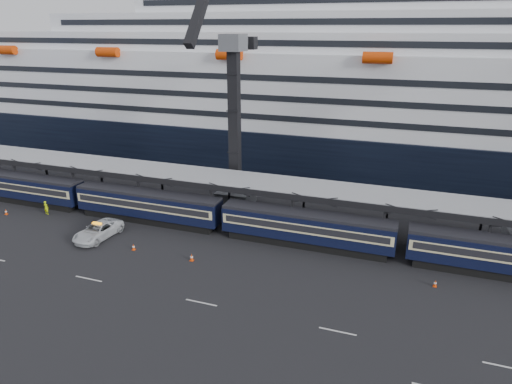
% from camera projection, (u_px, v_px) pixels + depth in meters
% --- Properties ---
extents(ground, '(260.00, 260.00, 0.00)m').
position_uv_depth(ground, '(369.00, 309.00, 39.18)').
color(ground, black).
rests_on(ground, ground).
extents(lane_markings, '(111.00, 4.27, 0.02)m').
position_uv_depth(lane_markings, '(479.00, 372.00, 31.98)').
color(lane_markings, beige).
rests_on(lane_markings, ground).
extents(train, '(133.05, 3.00, 4.05)m').
position_uv_depth(train, '(337.00, 231.00, 48.74)').
color(train, black).
rests_on(train, ground).
extents(canopy, '(130.00, 6.25, 5.53)m').
position_uv_depth(canopy, '(388.00, 198.00, 49.78)').
color(canopy, gray).
rests_on(canopy, ground).
extents(cruise_ship, '(214.09, 28.84, 34.00)m').
position_uv_depth(cruise_ship, '(400.00, 93.00, 76.02)').
color(cruise_ship, black).
rests_on(cruise_ship, ground).
extents(crane_dark_near, '(4.50, 17.75, 35.08)m').
position_uv_depth(crane_dark_near, '(233.00, 118.00, 57.86)').
color(crane_dark_near, '#4B4D53').
rests_on(crane_dark_near, ground).
extents(pickup_truck, '(3.36, 6.50, 1.75)m').
position_uv_depth(pickup_truck, '(98.00, 231.00, 52.01)').
color(pickup_truck, silver).
rests_on(pickup_truck, ground).
extents(worker, '(0.69, 0.48, 1.81)m').
position_uv_depth(worker, '(46.00, 208.00, 58.63)').
color(worker, '#BAD90B').
rests_on(worker, ground).
extents(traffic_cone_a, '(0.37, 0.37, 0.74)m').
position_uv_depth(traffic_cone_a, '(6.00, 212.00, 58.72)').
color(traffic_cone_a, '#D53A06').
rests_on(traffic_cone_a, ground).
extents(traffic_cone_b, '(0.36, 0.36, 0.72)m').
position_uv_depth(traffic_cone_b, '(134.00, 247.00, 49.39)').
color(traffic_cone_b, '#D53A06').
rests_on(traffic_cone_b, ground).
extents(traffic_cone_c, '(0.40, 0.40, 0.80)m').
position_uv_depth(traffic_cone_c, '(192.00, 257.00, 47.10)').
color(traffic_cone_c, '#D53A06').
rests_on(traffic_cone_c, ground).
extents(traffic_cone_d, '(0.34, 0.34, 0.69)m').
position_uv_depth(traffic_cone_d, '(435.00, 283.00, 42.42)').
color(traffic_cone_d, '#D53A06').
rests_on(traffic_cone_d, ground).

